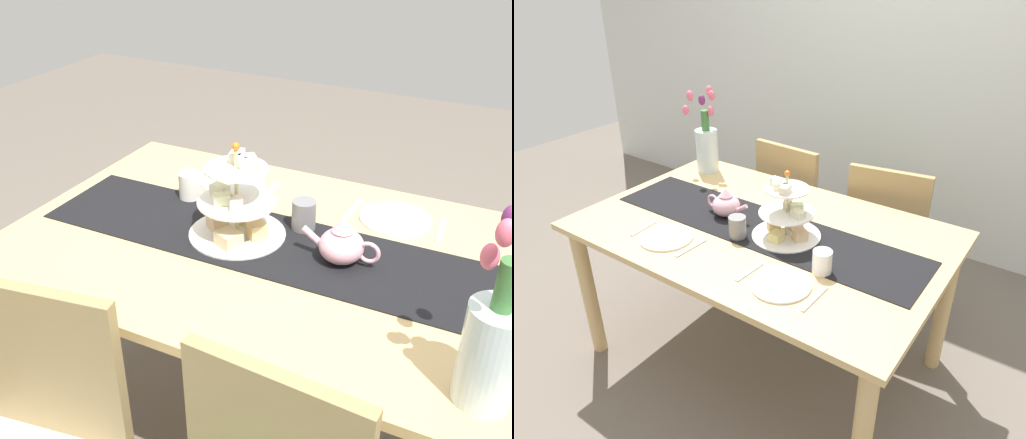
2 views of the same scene
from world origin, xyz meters
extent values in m
plane|color=#6B6056|center=(0.00, 0.00, 0.00)|extent=(8.00, 8.00, 0.00)
cube|color=silver|center=(0.00, 1.62, 1.30)|extent=(6.00, 0.08, 2.60)
cube|color=tan|center=(0.00, 0.00, 0.75)|extent=(1.63, 1.04, 0.03)
cylinder|color=tan|center=(-0.74, -0.45, 0.37)|extent=(0.07, 0.07, 0.74)
cylinder|color=tan|center=(-0.74, 0.45, 0.37)|extent=(0.07, 0.07, 0.74)
cylinder|color=tan|center=(0.74, 0.45, 0.37)|extent=(0.07, 0.07, 0.74)
cylinder|color=#9C8254|center=(-0.08, 0.99, 0.21)|extent=(0.04, 0.04, 0.41)
cylinder|color=#9C8254|center=(-0.44, 1.01, 0.21)|extent=(0.04, 0.04, 0.41)
cylinder|color=#9C8254|center=(-0.10, 0.63, 0.21)|extent=(0.04, 0.04, 0.41)
cylinder|color=#9C8254|center=(-0.46, 0.65, 0.21)|extent=(0.04, 0.04, 0.41)
cube|color=#389356|center=(-0.27, 0.82, 0.43)|extent=(0.45, 0.45, 0.05)
cube|color=#9C8254|center=(-0.28, 0.63, 0.69)|extent=(0.42, 0.06, 0.45)
cylinder|color=#9C8254|center=(0.46, 1.03, 0.21)|extent=(0.04, 0.04, 0.41)
cylinder|color=#9C8254|center=(0.10, 0.97, 0.21)|extent=(0.04, 0.04, 0.41)
cylinder|color=#9C8254|center=(0.51, 0.67, 0.21)|extent=(0.04, 0.04, 0.41)
cylinder|color=#9C8254|center=(0.16, 0.61, 0.21)|extent=(0.04, 0.04, 0.41)
cube|color=silver|center=(0.31, 0.82, 0.43)|extent=(0.48, 0.48, 0.05)
cube|color=#9C8254|center=(0.34, 0.63, 0.69)|extent=(0.42, 0.10, 0.45)
cube|color=black|center=(0.00, 0.00, 0.77)|extent=(1.51, 0.35, 0.00)
cylinder|color=beige|center=(0.13, 0.00, 0.91)|extent=(0.01, 0.01, 0.28)
cylinder|color=white|center=(0.13, 0.00, 0.77)|extent=(0.30, 0.30, 0.01)
cylinder|color=white|center=(0.13, 0.00, 0.88)|extent=(0.24, 0.24, 0.01)
cylinder|color=white|center=(0.13, 0.00, 0.99)|extent=(0.19, 0.19, 0.01)
cube|color=#E6BC8D|center=(0.20, 0.00, 0.80)|extent=(0.08, 0.08, 0.04)
cube|color=beige|center=(0.12, 0.08, 0.80)|extent=(0.09, 0.08, 0.05)
cube|color=#E9C07C|center=(0.07, 0.00, 0.80)|extent=(0.07, 0.07, 0.05)
cube|color=#E5D381|center=(0.13, -0.07, 0.80)|extent=(0.05, 0.05, 0.04)
cube|color=beige|center=(0.20, -0.02, 0.90)|extent=(0.06, 0.05, 0.03)
cube|color=beige|center=(0.16, 0.03, 0.90)|extent=(0.07, 0.06, 0.03)
cube|color=#F3DBC5|center=(0.11, 0.04, 0.90)|extent=(0.06, 0.07, 0.03)
cube|color=beige|center=(0.08, 0.00, 1.01)|extent=(0.06, 0.04, 0.03)
cube|color=beige|center=(0.11, -0.03, 1.01)|extent=(0.07, 0.06, 0.03)
cube|color=beige|center=(0.15, -0.04, 1.01)|extent=(0.05, 0.06, 0.03)
sphere|color=orange|center=(0.13, 0.00, 1.06)|extent=(0.02, 0.02, 0.02)
ellipsoid|color=#E5A8BC|center=(-0.20, 0.00, 0.82)|extent=(0.13, 0.13, 0.10)
cone|color=#E5A8BC|center=(-0.20, 0.00, 0.89)|extent=(0.06, 0.06, 0.04)
cylinder|color=#E5A8BC|center=(-0.11, 0.00, 0.83)|extent=(0.07, 0.02, 0.06)
torus|color=#E5A8BC|center=(-0.28, 0.00, 0.82)|extent=(0.07, 0.01, 0.07)
cylinder|color=silver|center=(-0.64, 0.37, 0.89)|extent=(0.12, 0.12, 0.24)
cylinder|color=#3D7538|center=(-0.64, 0.37, 1.06)|extent=(0.04, 0.04, 0.12)
ellipsoid|color=#E5607A|center=(-0.60, 0.38, 1.12)|extent=(0.04, 0.04, 0.06)
ellipsoid|color=#E5607A|center=(-0.62, 0.41, 1.19)|extent=(0.04, 0.04, 0.06)
ellipsoid|color=#E5607A|center=(-0.68, 0.45, 1.20)|extent=(0.04, 0.04, 0.06)
ellipsoid|color=#E5607A|center=(-0.76, 0.34, 1.11)|extent=(0.04, 0.04, 0.06)
ellipsoid|color=#E5607A|center=(-0.67, 0.29, 1.21)|extent=(0.04, 0.04, 0.06)
ellipsoid|color=#6B2860|center=(-0.62, 0.33, 1.18)|extent=(0.04, 0.04, 0.06)
cylinder|color=white|center=(-0.28, -0.31, 0.77)|extent=(0.23, 0.23, 0.01)
cube|color=silver|center=(-0.43, -0.31, 0.77)|extent=(0.03, 0.15, 0.01)
cube|color=silver|center=(-0.14, -0.31, 0.77)|extent=(0.02, 0.17, 0.01)
cylinder|color=white|center=(0.31, -0.31, 0.77)|extent=(0.23, 0.23, 0.01)
cube|color=silver|center=(0.17, -0.31, 0.77)|extent=(0.03, 0.15, 0.01)
cube|color=silver|center=(0.46, -0.31, 0.77)|extent=(0.02, 0.17, 0.01)
cylinder|color=slate|center=(-0.04, -0.13, 0.82)|extent=(0.08, 0.08, 0.09)
cylinder|color=white|center=(0.39, -0.15, 0.82)|extent=(0.08, 0.08, 0.09)
camera|label=1|loc=(-0.64, 1.42, 1.73)|focal=42.75mm
camera|label=2|loc=(1.11, -1.51, 1.82)|focal=33.60mm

